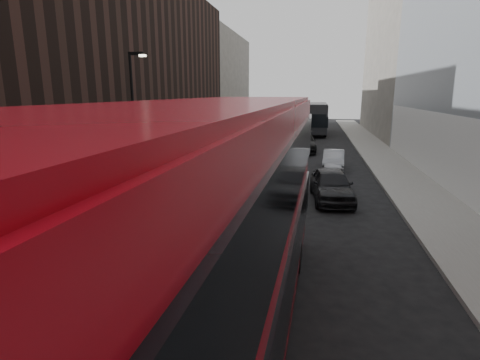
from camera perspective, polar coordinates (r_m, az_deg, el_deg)
The scene contains 11 objects.
sidewalk_right at distance 28.89m, azimuth 21.26°, elevation 2.76°, with size 3.00×80.00×0.15m, color slate.
sidewalk_left at distance 30.30m, azimuth -9.01°, elevation 3.95°, with size 2.00×80.00×0.15m, color slate.
building_victorian at distance 48.12m, azimuth 23.14°, elevation 17.92°, with size 6.50×24.00×21.00m.
building_left_mid at distance 35.92m, azimuth -12.03°, elevation 16.34°, with size 5.00×24.00×14.00m, color black.
building_left_far at distance 56.80m, azimuth -3.00°, elevation 14.85°, with size 5.00×20.00×13.00m, color #67635A.
street_lamp at distance 23.59m, azimuth -15.84°, elevation 11.05°, with size 1.06×0.22×7.00m.
red_bus at distance 6.62m, azimuth -3.67°, elevation -6.61°, with size 3.02×11.81×4.74m.
grey_bus at distance 46.48m, azimuth 11.47°, elevation 9.34°, with size 2.64×11.20×3.61m.
car_a at distance 17.68m, azimuth 13.76°, elevation -0.70°, with size 1.74×4.32×1.47m, color black.
car_b at distance 24.95m, azimuth 14.05°, elevation 3.00°, with size 1.31×3.75×1.23m, color gray.
car_c at distance 32.11m, azimuth 9.52°, elevation 5.72°, with size 2.18×5.37×1.56m, color black.
Camera 1 is at (2.43, -3.04, 4.87)m, focal length 28.00 mm.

